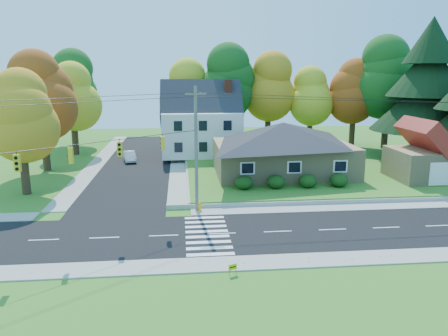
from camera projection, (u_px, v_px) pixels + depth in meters
name	position (u px, v px, depth m)	size (l,w,h in m)	color
ground	(221.00, 234.00, 30.42)	(120.00, 120.00, 0.00)	#3D7923
road_main	(221.00, 234.00, 30.42)	(90.00, 8.00, 0.02)	black
road_cross	(139.00, 162.00, 54.91)	(8.00, 44.00, 0.02)	black
sidewalk_north	(216.00, 211.00, 35.27)	(90.00, 2.00, 0.08)	#9C9A90
sidewalk_south	(229.00, 264.00, 25.55)	(90.00, 2.00, 0.08)	#9C9A90
lawn	(313.00, 165.00, 52.04)	(30.00, 30.00, 0.50)	#3D7923
ranch_house	(283.00, 147.00, 46.05)	(14.60, 10.60, 5.40)	tan
colonial_house	(202.00, 123.00, 56.66)	(10.40, 8.40, 9.60)	silver
garage	(429.00, 156.00, 43.59)	(7.30, 6.30, 4.60)	tan
hedge_row	(292.00, 181.00, 40.43)	(10.70, 1.70, 1.27)	#163A10
traffic_infrastructure	(217.00, 158.00, 30.62)	(38.10, 10.66, 10.00)	#666059
tree_lot_0	(185.00, 92.00, 61.49)	(6.72, 6.72, 12.51)	#3F2A19
tree_lot_1	(228.00, 83.00, 60.82)	(7.84, 7.84, 14.60)	#3F2A19
tree_lot_2	(269.00, 87.00, 62.51)	(7.28, 7.28, 13.56)	#3F2A19
tree_lot_3	(311.00, 96.00, 62.40)	(6.16, 6.16, 11.47)	#3F2A19
tree_lot_4	(355.00, 92.00, 61.87)	(6.72, 6.72, 12.51)	#3F2A19
tree_lot_5	(389.00, 78.00, 59.89)	(8.40, 8.40, 15.64)	#3F2A19
conifer_east_a	(428.00, 86.00, 52.40)	(12.80, 12.80, 16.96)	#3F2A19
tree_west_0	(19.00, 117.00, 38.90)	(6.16, 6.16, 11.47)	#3F2A19
tree_west_1	(41.00, 96.00, 48.25)	(7.28, 7.28, 13.56)	#3F2A19
tree_west_2	(72.00, 97.00, 58.20)	(6.72, 6.72, 12.51)	#3F2A19
tree_west_3	(71.00, 85.00, 65.50)	(7.84, 7.84, 14.60)	#3F2A19
white_car	(130.00, 156.00, 54.91)	(1.35, 3.88, 1.28)	silver
fire_hydrant	(200.00, 207.00, 35.22)	(0.44, 0.35, 0.80)	#F3A615
yard_sign	(233.00, 267.00, 24.14)	(0.49, 0.23, 0.64)	black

